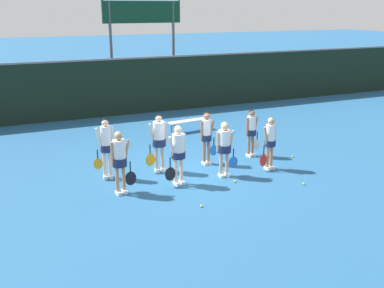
{
  "coord_description": "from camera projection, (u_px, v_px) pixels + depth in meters",
  "views": [
    {
      "loc": [
        -5.2,
        -11.82,
        4.88
      ],
      "look_at": [
        -0.01,
        -0.03,
        0.93
      ],
      "focal_mm": 42.0,
      "sensor_mm": 36.0,
      "label": 1
    }
  ],
  "objects": [
    {
      "name": "tennis_ball_2",
      "position": [
        303.0,
        184.0,
        12.83
      ],
      "size": [
        0.07,
        0.07,
        0.07
      ],
      "primitive_type": "sphere",
      "color": "#CCE033",
      "rests_on": "ground_plane"
    },
    {
      "name": "tennis_ball_4",
      "position": [
        235.0,
        181.0,
        13.01
      ],
      "size": [
        0.07,
        0.07,
        0.07
      ],
      "primitive_type": "sphere",
      "color": "#CCE033",
      "rests_on": "ground_plane"
    },
    {
      "name": "player_6",
      "position": [
        207.0,
        133.0,
        14.28
      ],
      "size": [
        0.61,
        0.33,
        1.72
      ],
      "rotation": [
        0.0,
        0.0,
        0.05
      ],
      "color": "#8C664C",
      "rests_on": "ground_plane"
    },
    {
      "name": "player_5",
      "position": [
        159.0,
        138.0,
        13.61
      ],
      "size": [
        0.69,
        0.41,
        1.79
      ],
      "rotation": [
        0.0,
        0.0,
        -0.05
      ],
      "color": "tan",
      "rests_on": "ground_plane"
    },
    {
      "name": "player_7",
      "position": [
        251.0,
        129.0,
        15.07
      ],
      "size": [
        0.61,
        0.34,
        1.62
      ],
      "rotation": [
        0.0,
        0.0,
        0.2
      ],
      "color": "#8C664C",
      "rests_on": "ground_plane"
    },
    {
      "name": "player_0",
      "position": [
        120.0,
        157.0,
        11.96
      ],
      "size": [
        0.69,
        0.39,
        1.75
      ],
      "rotation": [
        0.0,
        0.0,
        0.14
      ],
      "color": "tan",
      "rests_on": "ground_plane"
    },
    {
      "name": "ground_plane",
      "position": [
        192.0,
        173.0,
        13.78
      ],
      "size": [
        140.0,
        140.0,
        0.0
      ],
      "primitive_type": "plane",
      "color": "#235684"
    },
    {
      "name": "tennis_ball_0",
      "position": [
        162.0,
        155.0,
        15.35
      ],
      "size": [
        0.07,
        0.07,
        0.07
      ],
      "primitive_type": "sphere",
      "color": "#CCE033",
      "rests_on": "ground_plane"
    },
    {
      "name": "tennis_ball_3",
      "position": [
        293.0,
        157.0,
        15.17
      ],
      "size": [
        0.06,
        0.06,
        0.06
      ],
      "primitive_type": "sphere",
      "color": "#CCE033",
      "rests_on": "ground_plane"
    },
    {
      "name": "player_2",
      "position": [
        225.0,
        144.0,
        13.23
      ],
      "size": [
        0.7,
        0.41,
        1.67
      ],
      "rotation": [
        0.0,
        0.0,
        -0.04
      ],
      "color": "tan",
      "rests_on": "ground_plane"
    },
    {
      "name": "player_4",
      "position": [
        106.0,
        144.0,
        13.06
      ],
      "size": [
        0.62,
        0.35,
        1.81
      ],
      "rotation": [
        0.0,
        0.0,
        -0.1
      ],
      "color": "beige",
      "rests_on": "ground_plane"
    },
    {
      "name": "bench_courtside",
      "position": [
        188.0,
        122.0,
        18.28
      ],
      "size": [
        1.76,
        0.58,
        0.46
      ],
      "rotation": [
        0.0,
        0.0,
        0.13
      ],
      "color": "silver",
      "rests_on": "ground_plane"
    },
    {
      "name": "player_3",
      "position": [
        270.0,
        140.0,
        13.83
      ],
      "size": [
        0.61,
        0.34,
        1.65
      ],
      "rotation": [
        0.0,
        0.0,
        0.19
      ],
      "color": "tan",
      "rests_on": "ground_plane"
    },
    {
      "name": "fence_windscreen",
      "position": [
        119.0,
        87.0,
        20.71
      ],
      "size": [
        60.0,
        0.08,
        2.66
      ],
      "color": "black",
      "rests_on": "ground_plane"
    },
    {
      "name": "tennis_ball_1",
      "position": [
        201.0,
        206.0,
        11.4
      ],
      "size": [
        0.07,
        0.07,
        0.07
      ],
      "primitive_type": "sphere",
      "color": "#CCE033",
      "rests_on": "ground_plane"
    },
    {
      "name": "player_1",
      "position": [
        178.0,
        150.0,
        12.6
      ],
      "size": [
        0.68,
        0.4,
        1.73
      ],
      "rotation": [
        0.0,
        0.0,
        0.2
      ],
      "color": "beige",
      "rests_on": "ground_plane"
    },
    {
      "name": "scoreboard",
      "position": [
        142.0,
        20.0,
        22.0
      ],
      "size": [
        3.96,
        0.15,
        5.42
      ],
      "color": "#515156",
      "rests_on": "ground_plane"
    }
  ]
}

